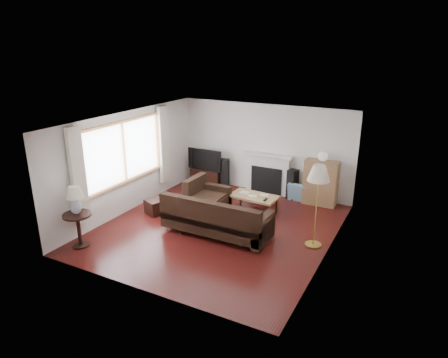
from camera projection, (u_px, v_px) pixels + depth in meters
The scene contains 17 objects.
room at pixel (218, 176), 8.79m from camera, with size 5.10×5.60×2.54m.
window at pixel (124, 152), 9.60m from camera, with size 0.12×2.74×1.54m, color #925F36.
curtain_near at pixel (78, 176), 8.36m from camera, with size 0.10×0.35×2.10m, color white.
curtain_far at pixel (164, 145), 10.90m from camera, with size 0.10×0.35×2.10m, color white.
fireplace at pixel (268, 174), 11.16m from camera, with size 1.40×0.26×1.15m, color white.
tv_stand at pixel (207, 176), 11.98m from camera, with size 0.95×0.43×0.48m, color black.
television at pixel (207, 159), 11.80m from camera, with size 1.09×0.14×0.63m, color black.
speaker_left at pixel (225, 173), 11.70m from camera, with size 0.23×0.28×0.84m, color black.
speaker_right at pixel (292, 184), 10.80m from camera, with size 0.23×0.27×0.82m, color black.
bookshelf at pixel (321, 183), 10.38m from camera, with size 0.86×0.41×1.18m, color olive.
globe_lamp at pixel (323, 156), 10.15m from camera, with size 0.25×0.25×0.25m, color white.
sectional_sofa at pixel (217, 217), 8.78m from camera, with size 2.60×1.90×0.84m, color black.
coffee_table at pixel (254, 204), 9.97m from camera, with size 1.17×0.64×0.46m, color #A17F4D.
footstool at pixel (155, 207), 9.93m from camera, with size 0.42×0.42×0.36m, color black.
floor_lamp at pixel (316, 207), 8.12m from camera, with size 0.46×0.46×1.77m, color gold.
side_table at pixel (79, 230), 8.28m from camera, with size 0.58×0.58×0.73m, color black.
table_lamp at pixel (75, 201), 8.06m from camera, with size 0.36×0.36×0.59m, color silver.
Camera 1 is at (3.99, -7.32, 4.05)m, focal length 32.00 mm.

